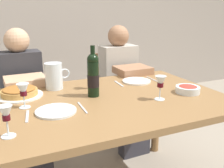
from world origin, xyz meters
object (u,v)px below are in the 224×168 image
(dinner_plate_right_setting, at_px, (56,111))
(chair_left, at_px, (22,102))
(wine_glass_centre, at_px, (6,115))
(diner_right, at_px, (124,84))
(wine_bottle, at_px, (93,75))
(wine_glass_right_diner, at_px, (160,83))
(wine_glass_left_diner, at_px, (23,91))
(baked_tart, at_px, (19,92))
(chair_right, at_px, (113,90))
(wine_glass_spare, at_px, (93,73))
(salad_bowl, at_px, (188,89))
(water_pitcher, at_px, (54,78))
(dining_table, at_px, (107,112))
(diner_left, at_px, (24,97))
(dinner_plate_left_setting, at_px, (136,81))

(dinner_plate_right_setting, relative_size, chair_left, 0.26)
(dinner_plate_right_setting, bearing_deg, wine_glass_centre, -142.26)
(chair_left, bearing_deg, wine_glass_centre, 80.70)
(diner_right, bearing_deg, wine_bottle, 47.57)
(wine_glass_right_diner, distance_m, diner_right, 0.88)
(wine_glass_left_diner, bearing_deg, wine_bottle, 4.22)
(wine_bottle, height_order, chair_left, wine_bottle)
(baked_tart, bearing_deg, chair_right, 34.22)
(wine_glass_left_diner, relative_size, chair_right, 0.16)
(wine_bottle, relative_size, wine_glass_spare, 2.11)
(salad_bowl, xyz_separation_m, wine_glass_left_diner, (-1.03, 0.16, 0.07))
(water_pitcher, xyz_separation_m, wine_glass_spare, (0.25, -0.11, 0.03))
(dining_table, xyz_separation_m, salad_bowl, (0.54, -0.12, 0.12))
(wine_bottle, xyz_separation_m, chair_left, (-0.39, 0.84, -0.40))
(dinner_plate_right_setting, height_order, diner_left, diner_left)
(wine_glass_left_diner, relative_size, diner_left, 0.12)
(wine_glass_spare, xyz_separation_m, diner_left, (-0.44, 0.45, -0.25))
(wine_glass_centre, distance_m, chair_right, 1.62)
(dining_table, distance_m, chair_left, 1.03)
(dining_table, distance_m, diner_left, 0.81)
(water_pitcher, xyz_separation_m, diner_left, (-0.19, 0.34, -0.23))
(diner_left, bearing_deg, baked_tart, 79.74)
(wine_glass_right_diner, distance_m, wine_glass_spare, 0.49)
(wine_glass_spare, distance_m, dinner_plate_right_setting, 0.48)
(wine_glass_spare, relative_size, dinner_plate_left_setting, 0.71)
(wine_bottle, bearing_deg, baked_tart, 156.98)
(water_pitcher, distance_m, diner_left, 0.45)
(salad_bowl, xyz_separation_m, diner_right, (-0.09, 0.79, -0.17))
(dinner_plate_left_setting, bearing_deg, water_pitcher, 172.47)
(chair_right, height_order, diner_right, diner_right)
(wine_bottle, bearing_deg, wine_glass_left_diner, -175.78)
(wine_bottle, xyz_separation_m, baked_tart, (-0.44, 0.19, -0.11))
(water_pitcher, bearing_deg, wine_glass_spare, -23.68)
(diner_right, bearing_deg, water_pitcher, 23.53)
(salad_bowl, height_order, diner_left, diner_left)
(salad_bowl, bearing_deg, water_pitcher, 150.22)
(dinner_plate_right_setting, xyz_separation_m, chair_left, (-0.11, 1.01, -0.27))
(chair_right, bearing_deg, chair_left, -1.91)
(wine_glass_left_diner, xyz_separation_m, chair_left, (0.04, 0.87, -0.36))
(dining_table, height_order, dinner_plate_left_setting, dinner_plate_left_setting)
(salad_bowl, bearing_deg, chair_right, 95.04)
(water_pitcher, relative_size, chair_left, 0.21)
(dining_table, bearing_deg, diner_left, 123.30)
(dining_table, relative_size, chair_right, 1.72)
(baked_tart, height_order, dinner_plate_right_setting, baked_tart)
(wine_glass_left_diner, xyz_separation_m, chair_right, (0.94, 0.86, -0.36))
(salad_bowl, xyz_separation_m, wine_glass_centre, (-1.13, -0.17, 0.07))
(water_pitcher, relative_size, dinner_plate_right_setting, 0.83)
(wine_glass_right_diner, distance_m, chair_right, 1.14)
(chair_left, relative_size, chair_right, 1.00)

